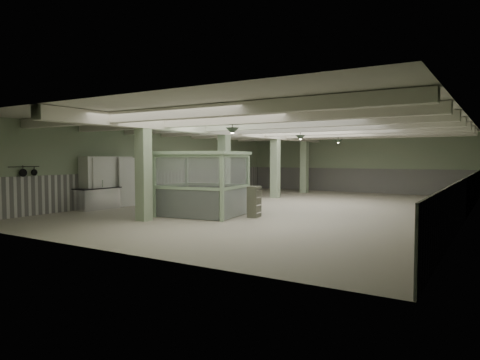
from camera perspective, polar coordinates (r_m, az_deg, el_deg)
The scene contains 35 objects.
floor at distance 18.75m, azimuth 5.97°, elevation -3.70°, with size 20.00×20.00×0.00m, color beige.
ceiling at distance 18.68m, azimuth 6.03°, elevation 7.33°, with size 14.00×20.00×0.02m, color silver.
wall_back at distance 27.98m, azimuth 14.91°, elevation 2.12°, with size 14.00×0.02×3.60m, color #95A483.
wall_front at distance 10.55m, azimuth -18.23°, elevation 0.77°, with size 14.00×0.02×3.60m, color #95A483.
wall_left at distance 22.56m, azimuth -10.25°, elevation 1.98°, with size 0.02×20.00×3.60m, color #95A483.
wall_right at distance 16.83m, azimuth 28.03°, elevation 1.34°, with size 0.02×20.00×3.60m, color #95A483.
wainscot_left at distance 22.58m, azimuth -10.18°, elevation -0.68°, with size 0.05×19.90×1.50m, color silver.
wainscot_right at distance 16.89m, azimuth 27.86°, elevation -2.22°, with size 0.05×19.90×1.50m, color silver.
wainscot_back at distance 27.99m, azimuth 14.87°, elevation -0.03°, with size 13.90×0.05×1.50m, color silver.
girder at distance 19.87m, azimuth -0.52°, elevation 6.45°, with size 0.45×19.90×0.40m, color white.
beam_a at distance 12.36m, azimuth -9.36°, elevation 8.70°, with size 13.90×0.35×0.32m, color white.
beam_b at distance 14.34m, azimuth -2.73°, elevation 7.95°, with size 13.90×0.35×0.32m, color white.
beam_c at distance 16.45m, azimuth 2.23°, elevation 7.31°, with size 13.90×0.35×0.32m, color white.
beam_d at distance 18.67m, azimuth 6.03°, elevation 6.78°, with size 13.90×0.35×0.32m, color white.
beam_e at distance 20.94m, azimuth 9.01°, elevation 6.35°, with size 13.90×0.35×0.32m, color white.
beam_f at distance 23.27m, azimuth 11.39°, elevation 5.99°, with size 13.90×0.35×0.32m, color white.
beam_g at distance 25.62m, azimuth 13.34°, elevation 5.69°, with size 13.90×0.35×0.32m, color white.
column_a at distance 15.10m, azimuth -12.74°, elevation 1.47°, with size 0.42×0.42×3.60m, color #A6BE99.
column_b at distance 19.00m, azimuth -2.13°, elevation 1.84°, with size 0.42×0.42×3.60m, color #A6BE99.
column_c at distance 23.32m, azimuth 4.72°, elevation 2.05°, with size 0.42×0.42×3.60m, color #A6BE99.
column_d at distance 26.95m, azimuth 8.58°, elevation 2.15°, with size 0.42×0.42×3.60m, color #A6BE99.
hook_rail at distance 17.59m, azimuth -26.85°, elevation 1.59°, with size 0.02×0.02×1.20m, color black.
pendant_front at distance 14.03m, azimuth -1.03°, elevation 6.54°, with size 0.44×0.44×0.22m, color #324232.
pendant_mid at distance 18.89m, azimuth 8.06°, elevation 5.60°, with size 0.44×0.44×0.22m, color #324232.
pendant_back at distance 23.55m, azimuth 12.95°, elevation 5.03°, with size 0.44×0.44×0.22m, color #324232.
prep_counter at distance 19.98m, azimuth -15.49°, elevation -2.05°, with size 0.82×4.66×0.91m.
pitcher_near at distance 18.81m, azimuth -18.64°, elevation -0.70°, with size 0.17×0.19×0.24m, color silver, non-canonical shape.
pitcher_far at distance 21.38m, azimuth -11.78°, elevation -0.18°, with size 0.16×0.19×0.24m, color silver, non-canonical shape.
veg_colander at distance 20.85m, azimuth -12.78°, elevation -0.36°, with size 0.39×0.39×0.18m, color #38393D, non-canonical shape.
orange_bowl at distance 20.92m, azimuth -12.53°, elevation -0.45°, with size 0.27×0.27×0.10m, color #B2B2B7.
skillet_near at distance 17.51m, azimuth -26.95°, elevation 0.87°, with size 0.29×0.29×0.04m, color black.
skillet_far at distance 17.74m, azimuth -25.75°, elevation 0.92°, with size 0.24×0.24×0.03m, color black.
walkin_cooler at distance 19.50m, azimuth -17.26°, elevation -0.22°, with size 0.93×2.47×2.27m.
guard_booth at distance 16.16m, azimuth -5.04°, elevation 1.13°, with size 3.33×2.94×2.41m.
filing_cabinet at distance 15.68m, azimuth 1.91°, elevation -2.91°, with size 0.37×0.53×1.14m, color #656655.
Camera 1 is at (8.06, -16.79, 2.18)m, focal length 32.00 mm.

